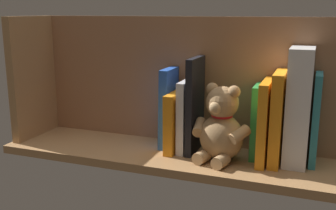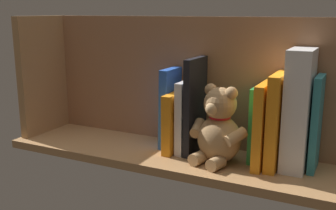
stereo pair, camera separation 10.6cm
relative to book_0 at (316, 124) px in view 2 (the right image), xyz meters
The scene contains 13 objects.
ground_plane 39.15cm from the book_0, ahead, with size 90.45×24.65×2.20cm, color #A87A4C.
shelf_back_panel 37.92cm from the book_0, ahead, with size 90.45×1.50×35.67cm, color #9D6A47.
shelf_side_divider 80.48cm from the book_0, ahead, with size 2.40×18.65×35.67cm, color #A87A4C.
book_0 is the anchor object (origin of this frame).
dictionary_thick_white 5.26cm from the book_0, 15.59° to the left, with size 5.61×11.66×28.75cm, color white.
book_1 8.99cm from the book_0, 12.88° to the left, with size 2.65×13.57×22.88cm, color orange.
book_2 12.00cm from the book_0, 11.68° to the left, with size 2.23×14.40×20.59cm, color orange.
book_3 14.29cm from the book_0, ahead, with size 1.69×9.63×18.96cm, color green.
teddy_bear 22.96cm from the book_0, 14.26° to the left, with size 15.35×14.44×19.57cm.
book_4 30.30cm from the book_0, ahead, with size 1.71×12.19×25.40cm, color black.
book_5 32.70cm from the book_0, ahead, with size 2.06×11.93×19.26cm, color silver.
book_6 35.62cm from the book_0, ahead, with size 2.50×13.49×16.02cm, color orange.
book_7 38.33cm from the book_0, ahead, with size 2.31×9.56×21.93cm, color blue.
Camera 2 is at (-45.96, 92.51, 37.17)cm, focal length 42.91 mm.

